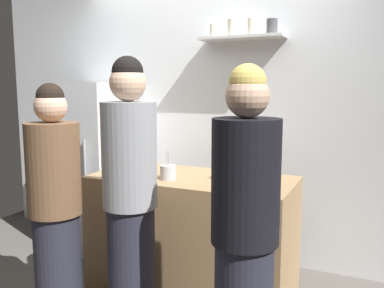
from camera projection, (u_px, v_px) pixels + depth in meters
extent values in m
cube|color=white|center=(211.00, 116.00, 3.75)|extent=(4.80, 0.10, 2.60)
cube|color=silver|center=(242.00, 38.00, 3.37)|extent=(0.73, 0.22, 0.02)
cylinder|color=beige|center=(213.00, 31.00, 3.47)|extent=(0.06, 0.06, 0.11)
cylinder|color=beige|center=(232.00, 28.00, 3.39)|extent=(0.08, 0.08, 0.14)
cylinder|color=beige|center=(252.00, 27.00, 3.32)|extent=(0.07, 0.07, 0.14)
cylinder|color=#4C4C51|center=(272.00, 27.00, 3.26)|extent=(0.09, 0.09, 0.12)
cube|color=silver|center=(93.00, 167.00, 3.89)|extent=(0.61, 0.61, 1.60)
cylinder|color=#99999E|center=(85.00, 166.00, 3.52)|extent=(0.02, 0.02, 0.45)
cube|color=#9E7A51|center=(192.00, 233.00, 3.12)|extent=(1.53, 0.72, 0.89)
cube|color=gray|center=(239.00, 175.00, 3.01)|extent=(0.34, 0.24, 0.05)
cylinder|color=#B2B2B7|center=(168.00, 172.00, 2.96)|extent=(0.12, 0.12, 0.10)
cylinder|color=silver|center=(168.00, 164.00, 2.94)|extent=(0.03, 0.01, 0.17)
cylinder|color=silver|center=(168.00, 163.00, 2.95)|extent=(0.01, 0.01, 0.18)
cylinder|color=silver|center=(169.00, 163.00, 2.95)|extent=(0.01, 0.01, 0.18)
cylinder|color=silver|center=(168.00, 164.00, 2.96)|extent=(0.02, 0.01, 0.16)
cylinder|color=#19471E|center=(130.00, 160.00, 3.09)|extent=(0.07, 0.07, 0.24)
cylinder|color=#19471E|center=(130.00, 140.00, 3.07)|extent=(0.03, 0.03, 0.07)
cylinder|color=black|center=(130.00, 135.00, 3.06)|extent=(0.03, 0.03, 0.02)
cylinder|color=black|center=(269.00, 177.00, 2.52)|extent=(0.06, 0.06, 0.23)
cylinder|color=black|center=(270.00, 152.00, 2.50)|extent=(0.03, 0.03, 0.08)
cylinder|color=gold|center=(270.00, 145.00, 2.49)|extent=(0.03, 0.03, 0.02)
cylinder|color=silver|center=(151.00, 160.00, 3.28)|extent=(0.09, 0.09, 0.16)
cylinder|color=silver|center=(150.00, 149.00, 3.27)|extent=(0.05, 0.05, 0.02)
cylinder|color=blue|center=(150.00, 147.00, 3.27)|extent=(0.06, 0.06, 0.02)
cylinder|color=#262633|center=(58.00, 268.00, 2.67)|extent=(0.30, 0.30, 0.75)
cylinder|color=brown|center=(54.00, 169.00, 2.57)|extent=(0.34, 0.34, 0.59)
sphere|color=#D8AD8C|center=(51.00, 106.00, 2.52)|extent=(0.20, 0.20, 0.20)
sphere|color=black|center=(50.00, 97.00, 2.51)|extent=(0.17, 0.17, 0.17)
cylinder|color=#262633|center=(132.00, 269.00, 2.58)|extent=(0.30, 0.30, 0.82)
cylinder|color=gray|center=(129.00, 155.00, 2.47)|extent=(0.34, 0.34, 0.65)
sphere|color=#D8AD8C|center=(128.00, 83.00, 2.41)|extent=(0.22, 0.22, 0.22)
sphere|color=black|center=(128.00, 72.00, 2.40)|extent=(0.19, 0.19, 0.19)
cylinder|color=black|center=(246.00, 182.00, 1.98)|extent=(0.34, 0.34, 0.62)
sphere|color=#D8AD8C|center=(247.00, 96.00, 1.93)|extent=(0.21, 0.21, 0.21)
sphere|color=#D8B759|center=(248.00, 82.00, 1.92)|extent=(0.18, 0.18, 0.18)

